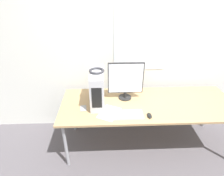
% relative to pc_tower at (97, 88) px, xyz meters
% --- Properties ---
extents(ground_plane, '(14.00, 14.00, 0.00)m').
position_rel_pc_tower_xyz_m(ground_plane, '(0.67, -0.47, -0.96)').
color(ground_plane, '#565156').
extents(wall_back, '(8.00, 0.07, 2.70)m').
position_rel_pc_tower_xyz_m(wall_back, '(0.67, 0.51, 0.39)').
color(wall_back, silver).
rests_on(wall_back, ground_plane).
extents(desk, '(2.33, 0.85, 0.73)m').
position_rel_pc_tower_xyz_m(desk, '(0.67, -0.04, -0.27)').
color(desk, tan).
rests_on(desk, ground_plane).
extents(pc_tower, '(0.17, 0.50, 0.45)m').
position_rel_pc_tower_xyz_m(pc_tower, '(0.00, 0.00, 0.00)').
color(pc_tower, silver).
rests_on(pc_tower, desk).
extents(headphones, '(0.19, 0.19, 0.03)m').
position_rel_pc_tower_xyz_m(headphones, '(-0.00, 0.00, 0.24)').
color(headphones, '#333338').
rests_on(headphones, pc_tower).
extents(monitor_main, '(0.47, 0.18, 0.53)m').
position_rel_pc_tower_xyz_m(monitor_main, '(0.38, 0.10, 0.06)').
color(monitor_main, black).
rests_on(monitor_main, desk).
extents(keyboard, '(0.42, 0.17, 0.02)m').
position_rel_pc_tower_xyz_m(keyboard, '(0.34, -0.30, -0.21)').
color(keyboard, silver).
rests_on(keyboard, desk).
extents(mouse, '(0.06, 0.11, 0.03)m').
position_rel_pc_tower_xyz_m(mouse, '(0.63, -0.33, -0.21)').
color(mouse, black).
rests_on(mouse, desk).
extents(cell_phone, '(0.09, 0.13, 0.01)m').
position_rel_pc_tower_xyz_m(cell_phone, '(-0.18, -0.14, -0.22)').
color(cell_phone, '#99999E').
rests_on(cell_phone, desk).
extents(paper_sheet_left, '(0.32, 0.36, 0.00)m').
position_rel_pc_tower_xyz_m(paper_sheet_left, '(0.14, -0.24, -0.22)').
color(paper_sheet_left, white).
rests_on(paper_sheet_left, desk).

